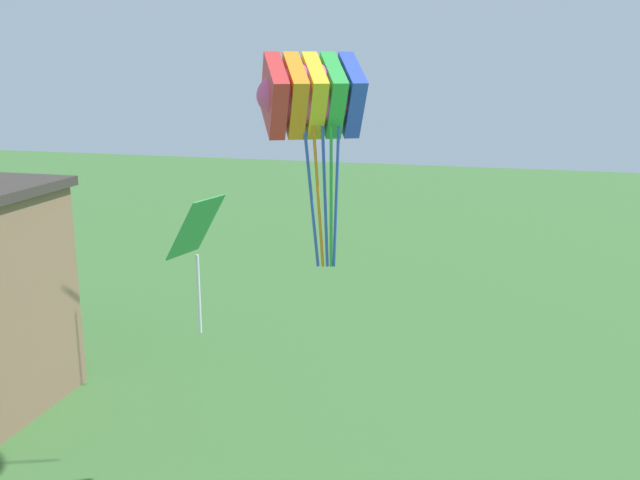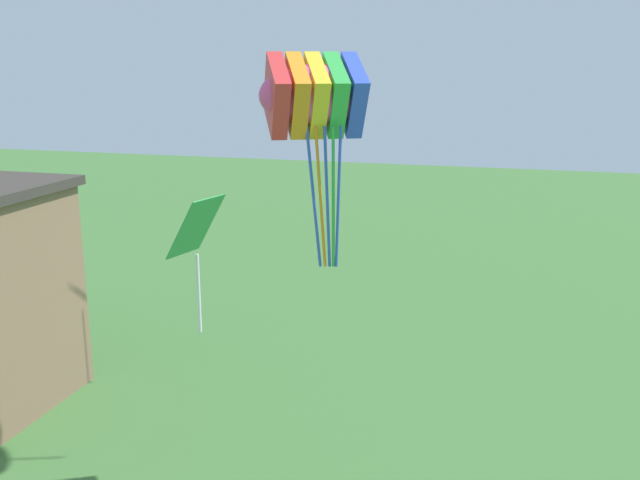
{
  "view_description": "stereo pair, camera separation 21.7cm",
  "coord_description": "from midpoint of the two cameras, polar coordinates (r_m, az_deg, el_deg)",
  "views": [
    {
      "loc": [
        2.75,
        -0.45,
        8.54
      ],
      "look_at": [
        0.0,
        9.94,
        5.84
      ],
      "focal_mm": 40.0,
      "sensor_mm": 36.0,
      "label": 1
    },
    {
      "loc": [
        2.96,
        -0.39,
        8.54
      ],
      "look_at": [
        0.0,
        9.94,
        5.84
      ],
      "focal_mm": 40.0,
      "sensor_mm": 36.0,
      "label": 2
    }
  ],
  "objects": [
    {
      "name": "kite_rainbow_parafoil",
      "position": [
        12.93,
        0.05,
        11.42
      ],
      "size": [
        2.47,
        2.26,
        3.92
      ],
      "color": "#E54C8C"
    },
    {
      "name": "kite_green_diamond",
      "position": [
        10.91,
        -9.3,
        0.22
      ],
      "size": [
        0.74,
        0.89,
        2.16
      ],
      "color": "green"
    }
  ]
}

